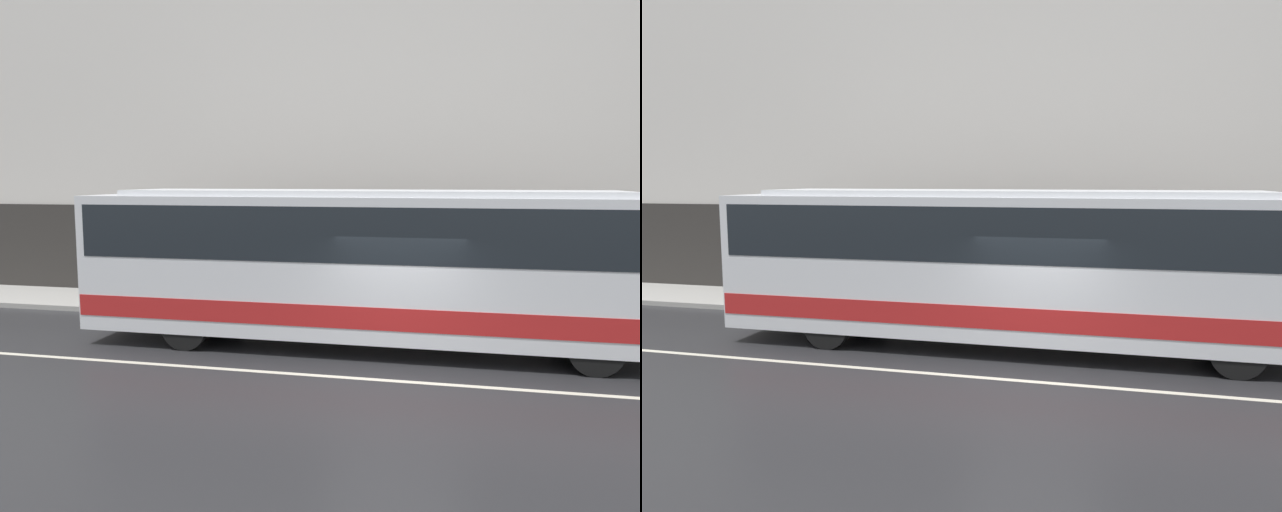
# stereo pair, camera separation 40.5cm
# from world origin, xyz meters

# --- Properties ---
(ground_plane) EXTENTS (60.00, 60.00, 0.00)m
(ground_plane) POSITION_xyz_m (0.00, 0.00, 0.00)
(ground_plane) COLOR #262628
(sidewalk) EXTENTS (60.00, 2.65, 0.14)m
(sidewalk) POSITION_xyz_m (0.00, 5.33, 0.07)
(sidewalk) COLOR #A09E99
(sidewalk) RESTS_ON ground_plane
(building_facade) EXTENTS (60.00, 0.35, 12.22)m
(building_facade) POSITION_xyz_m (0.00, 6.80, 5.91)
(building_facade) COLOR silver
(building_facade) RESTS_ON ground_plane
(lane_stripe) EXTENTS (54.00, 0.14, 0.01)m
(lane_stripe) POSITION_xyz_m (0.00, 0.00, 0.00)
(lane_stripe) COLOR beige
(lane_stripe) RESTS_ON ground_plane
(transit_bus) EXTENTS (12.14, 2.55, 3.37)m
(transit_bus) POSITION_xyz_m (-0.85, 2.23, 1.90)
(transit_bus) COLOR silver
(transit_bus) RESTS_ON ground_plane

